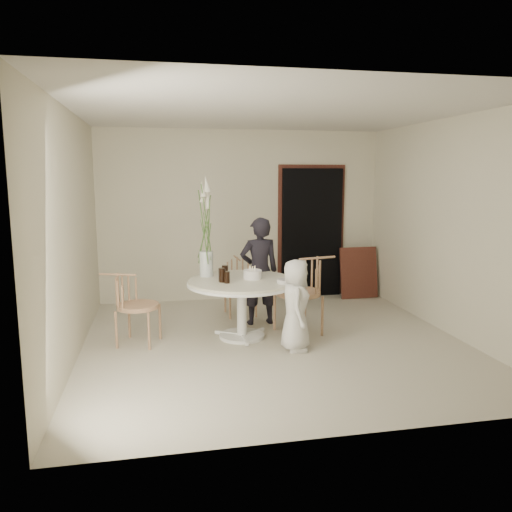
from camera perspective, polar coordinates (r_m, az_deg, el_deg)
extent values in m
plane|color=#BCB1A0|center=(6.12, 2.07, -9.78)|extent=(4.50, 4.50, 0.00)
plane|color=silver|center=(5.83, 2.22, 16.21)|extent=(4.50, 4.50, 0.00)
plane|color=beige|center=(8.01, -1.61, 4.63)|extent=(4.50, 0.00, 4.50)
plane|color=beige|center=(3.69, 10.28, -0.91)|extent=(4.50, 0.00, 4.50)
plane|color=beige|center=(5.73, -20.32, 2.23)|extent=(0.00, 4.50, 4.50)
plane|color=beige|center=(6.71, 21.22, 3.12)|extent=(0.00, 4.50, 4.50)
cube|color=black|center=(8.26, 6.37, 2.62)|extent=(1.00, 0.10, 2.10)
cube|color=#582A1E|center=(8.29, 6.30, 3.06)|extent=(1.12, 0.03, 2.22)
cylinder|color=silver|center=(6.27, -1.62, -9.08)|extent=(0.56, 0.56, 0.04)
cylinder|color=silver|center=(6.18, -1.63, -6.22)|extent=(0.12, 0.12, 0.65)
cylinder|color=silver|center=(6.10, -1.65, -3.14)|extent=(1.33, 1.33, 0.03)
cylinder|color=beige|center=(6.09, -1.65, -2.91)|extent=(1.30, 1.30, 0.04)
cube|color=#582A1E|center=(8.33, 11.66, -1.87)|extent=(0.63, 0.20, 0.83)
cylinder|color=tan|center=(6.99, -2.98, -5.55)|extent=(0.03, 0.03, 0.42)
cylinder|color=tan|center=(7.07, 0.00, -5.37)|extent=(0.03, 0.03, 0.42)
cylinder|color=tan|center=(7.35, -3.53, -4.83)|extent=(0.03, 0.03, 0.42)
cylinder|color=tan|center=(7.42, -0.69, -4.67)|extent=(0.03, 0.03, 0.42)
cylinder|color=tan|center=(7.15, -1.81, -3.33)|extent=(0.47, 0.47, 0.05)
cylinder|color=tan|center=(6.49, 2.13, -6.32)|extent=(0.03, 0.03, 0.50)
cylinder|color=tan|center=(6.11, 3.95, -7.34)|extent=(0.03, 0.03, 0.50)
cylinder|color=tan|center=(6.69, 5.61, -5.89)|extent=(0.03, 0.03, 0.50)
cylinder|color=tan|center=(6.32, 7.59, -6.84)|extent=(0.03, 0.03, 0.50)
cylinder|color=tan|center=(6.33, 4.85, -4.19)|extent=(0.56, 0.56, 0.06)
cylinder|color=tan|center=(5.90, -12.14, -8.42)|extent=(0.03, 0.03, 0.44)
cylinder|color=tan|center=(6.26, -10.92, -7.37)|extent=(0.03, 0.03, 0.44)
cylinder|color=tan|center=(6.05, -15.69, -8.15)|extent=(0.03, 0.03, 0.44)
cylinder|color=tan|center=(6.39, -14.29, -7.14)|extent=(0.03, 0.03, 0.44)
cylinder|color=tan|center=(6.08, -13.34, -5.58)|extent=(0.49, 0.49, 0.05)
imported|color=black|center=(6.67, 0.38, -1.75)|extent=(0.54, 0.37, 1.44)
imported|color=silver|center=(5.72, 4.56, -5.61)|extent=(0.43, 0.57, 1.06)
cylinder|color=white|center=(6.13, -0.40, -2.12)|extent=(0.23, 0.23, 0.11)
cylinder|color=beige|center=(6.12, -0.40, -1.39)|extent=(0.01, 0.01, 0.05)
cylinder|color=beige|center=(6.15, -0.12, -1.34)|extent=(0.01, 0.01, 0.05)
cylinder|color=beige|center=(6.13, -0.76, -1.38)|extent=(0.01, 0.01, 0.05)
cylinder|color=beige|center=(6.09, -0.17, -1.45)|extent=(0.01, 0.01, 0.05)
cylinder|color=beige|center=(6.09, -0.60, -1.45)|extent=(0.01, 0.01, 0.05)
cylinder|color=black|center=(5.98, -3.94, -2.17)|extent=(0.08, 0.08, 0.16)
cylinder|color=black|center=(5.89, -3.33, -2.46)|extent=(0.08, 0.08, 0.14)
cylinder|color=black|center=(5.95, -3.86, -2.26)|extent=(0.09, 0.09, 0.16)
cylinder|color=black|center=(6.17, -3.58, -1.82)|extent=(0.10, 0.10, 0.16)
cylinder|color=silver|center=(5.90, 3.28, -2.89)|extent=(0.23, 0.23, 0.05)
cylinder|color=silver|center=(6.30, -5.69, -0.89)|extent=(0.17, 0.17, 0.32)
cylinder|color=#41662B|center=(6.26, -5.47, 2.73)|extent=(0.01, 0.01, 0.80)
cone|color=beige|center=(6.22, -5.52, 6.38)|extent=(0.08, 0.08, 0.21)
cylinder|color=#41662B|center=(6.27, -5.89, 3.05)|extent=(0.01, 0.01, 0.87)
cone|color=beige|center=(6.24, -5.95, 7.01)|extent=(0.08, 0.08, 0.21)
cylinder|color=#41662B|center=(6.22, -6.05, 3.32)|extent=(0.01, 0.01, 0.93)
cone|color=beige|center=(6.19, -6.12, 7.62)|extent=(0.08, 0.08, 0.21)
cylinder|color=#41662B|center=(6.20, -5.64, 3.63)|extent=(0.01, 0.01, 1.00)
cone|color=beige|center=(6.17, -5.71, 8.26)|extent=(0.08, 0.08, 0.21)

